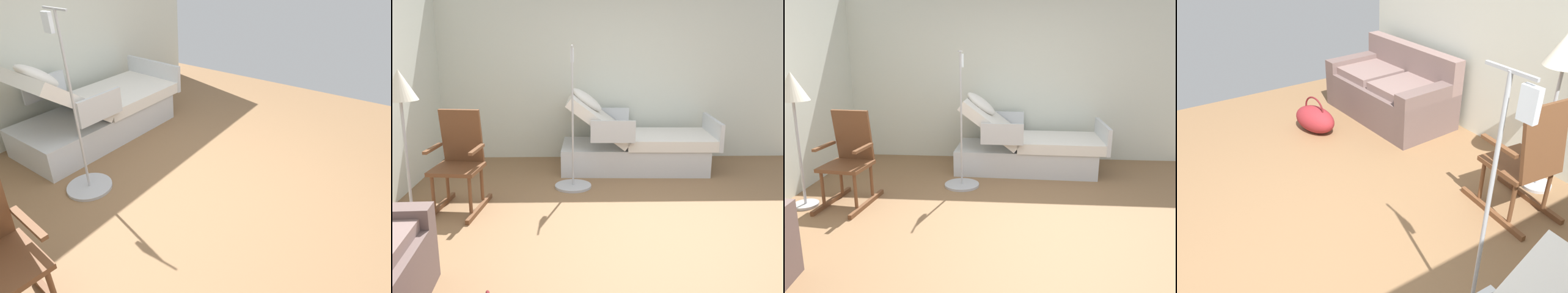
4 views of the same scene
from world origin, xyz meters
TOP-DOWN VIEW (x-y plane):
  - ground_plane at (0.00, 0.00)m, footprint 6.52×6.52m
  - side_wall at (2.62, 0.00)m, footprint 0.10×5.41m
  - hospital_bed at (1.95, -0.17)m, footprint 1.06×2.09m
  - rocking_chair at (0.57, 1.85)m, footprint 0.81×0.55m
  - floor_lamp at (0.41, 2.32)m, footprint 0.34×0.34m
  - iv_pole at (1.19, 0.66)m, footprint 0.44×0.44m

SIDE VIEW (x-z plane):
  - ground_plane at x=0.00m, z-range 0.00..0.00m
  - iv_pole at x=1.19m, z-range -0.59..1.09m
  - hospital_bed at x=1.95m, z-range -0.26..0.89m
  - rocking_chair at x=0.57m, z-range -0.02..1.03m
  - floor_lamp at x=0.41m, z-range 0.49..1.97m
  - side_wall at x=2.62m, z-range 0.00..2.70m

